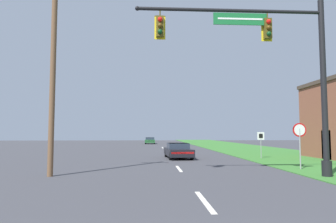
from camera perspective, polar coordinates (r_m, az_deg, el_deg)
grass_verge_right at (r=35.01m, az=17.07°, el=-7.18°), size 10.00×110.00×0.04m
road_center_line at (r=24.94m, az=0.37°, el=-8.70°), size 0.16×34.80×0.01m
signal_mast at (r=14.86m, az=20.47°, el=8.54°), size 8.93×0.47×8.49m
car_ahead at (r=23.97m, az=1.94°, el=-7.45°), size 2.09×4.47×1.19m
far_car at (r=56.27m, az=-3.46°, el=-5.54°), size 1.82×4.39×1.19m
stop_sign at (r=17.91m, az=23.79°, el=-4.19°), size 0.76×0.07×2.50m
route_sign_post at (r=24.60m, az=17.27°, el=-5.03°), size 0.55×0.06×2.03m
utility_pole_near at (r=15.28m, az=-21.06°, el=8.04°), size 1.80×0.26×9.96m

